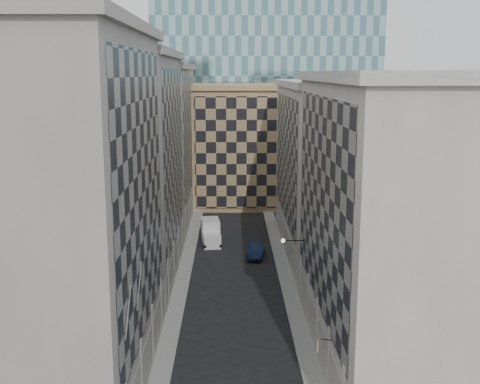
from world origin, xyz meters
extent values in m
cube|color=gray|center=(-5.25, 30.00, 0.07)|extent=(1.50, 100.00, 0.15)
cube|color=gray|center=(5.25, 30.00, 0.07)|extent=(1.50, 100.00, 0.15)
cube|color=gray|center=(-11.00, 11.00, 11.50)|extent=(10.00, 22.00, 23.00)
cube|color=gray|center=(-6.12, 11.00, 13.00)|extent=(0.25, 19.36, 18.00)
cube|color=gray|center=(-6.20, 11.00, 1.60)|extent=(0.45, 21.12, 3.20)
cube|color=gray|center=(-11.00, 11.00, 23.35)|extent=(10.80, 22.80, 0.70)
cylinder|color=gray|center=(-6.35, 8.25, 2.20)|extent=(0.90, 0.90, 4.40)
cylinder|color=gray|center=(-6.35, 13.75, 2.20)|extent=(0.90, 0.90, 4.40)
cylinder|color=gray|center=(-6.35, 19.25, 2.20)|extent=(0.90, 0.90, 4.40)
cube|color=gray|center=(-11.00, 33.00, 11.00)|extent=(10.00, 22.00, 22.00)
cube|color=gray|center=(-6.12, 33.00, 12.50)|extent=(0.25, 19.36, 17.00)
cube|color=gray|center=(-6.20, 33.00, 1.60)|extent=(0.45, 21.12, 3.20)
cube|color=gray|center=(-11.00, 33.00, 22.35)|extent=(10.80, 22.80, 0.70)
cylinder|color=gray|center=(-6.35, 24.75, 2.20)|extent=(0.90, 0.90, 4.40)
cylinder|color=gray|center=(-6.35, 30.25, 2.20)|extent=(0.90, 0.90, 4.40)
cylinder|color=gray|center=(-6.35, 35.75, 2.20)|extent=(0.90, 0.90, 4.40)
cylinder|color=gray|center=(-6.35, 41.25, 2.20)|extent=(0.90, 0.90, 4.40)
cube|color=gray|center=(-11.00, 55.00, 10.50)|extent=(10.00, 22.00, 21.00)
cube|color=gray|center=(-6.12, 55.00, 12.00)|extent=(0.25, 19.36, 16.00)
cube|color=gray|center=(-6.20, 55.00, 1.60)|extent=(0.45, 21.12, 3.20)
cube|color=gray|center=(-11.00, 55.00, 21.35)|extent=(10.80, 22.80, 0.70)
cylinder|color=gray|center=(-6.35, 46.75, 2.20)|extent=(0.90, 0.90, 4.40)
cylinder|color=gray|center=(-6.35, 52.25, 2.20)|extent=(0.90, 0.90, 4.40)
cylinder|color=gray|center=(-6.35, 57.75, 2.20)|extent=(0.90, 0.90, 4.40)
cylinder|color=gray|center=(-6.35, 63.25, 2.20)|extent=(0.90, 0.90, 4.40)
cube|color=#A8A29A|center=(11.00, 15.00, 10.00)|extent=(10.00, 26.00, 20.00)
cube|color=gray|center=(6.12, 15.00, 11.50)|extent=(0.25, 22.88, 15.00)
cube|color=#A8A29A|center=(6.20, 15.00, 1.60)|extent=(0.45, 24.96, 3.20)
cube|color=#A8A29A|center=(11.00, 15.00, 20.35)|extent=(10.80, 26.80, 0.70)
cylinder|color=#A8A29A|center=(6.35, 9.80, 2.20)|extent=(0.90, 0.90, 4.40)
cylinder|color=#A8A29A|center=(6.35, 15.00, 2.20)|extent=(0.90, 0.90, 4.40)
cylinder|color=#A8A29A|center=(6.35, 20.20, 2.20)|extent=(0.90, 0.90, 4.40)
cylinder|color=#A8A29A|center=(6.35, 25.40, 2.20)|extent=(0.90, 0.90, 4.40)
cube|color=#A8A29A|center=(11.00, 42.00, 9.50)|extent=(10.00, 28.00, 19.00)
cube|color=gray|center=(6.12, 42.00, 11.00)|extent=(0.25, 24.64, 14.00)
cube|color=#A8A29A|center=(6.20, 42.00, 1.60)|extent=(0.45, 26.88, 3.20)
cube|color=#A8A29A|center=(11.00, 42.00, 19.35)|extent=(10.80, 28.80, 0.70)
cube|color=#A18855|center=(2.00, 68.00, 9.00)|extent=(16.00, 14.00, 18.00)
cube|color=tan|center=(2.00, 60.90, 9.00)|extent=(15.20, 0.25, 16.50)
cube|color=#A18855|center=(2.00, 68.00, 18.40)|extent=(16.80, 14.80, 0.80)
cube|color=#2C2622|center=(0.00, 82.00, 14.00)|extent=(6.00, 6.00, 28.00)
cube|color=#2C2622|center=(0.00, 82.00, 28.70)|extent=(7.00, 7.00, 1.40)
cylinder|color=gray|center=(-5.90, 4.00, 8.00)|extent=(0.10, 2.33, 2.33)
cylinder|color=gray|center=(-5.90, 8.00, 8.00)|extent=(0.10, 2.33, 2.33)
cylinder|color=black|center=(5.10, 24.00, 6.20)|extent=(1.80, 0.08, 0.08)
sphere|color=#FFE5B2|center=(4.20, 24.00, 6.20)|extent=(0.36, 0.36, 0.36)
cube|color=white|center=(-2.61, 42.97, 0.83)|extent=(2.26, 2.43, 1.66)
cube|color=white|center=(-2.87, 45.35, 1.43)|extent=(2.48, 3.54, 2.86)
cylinder|color=black|center=(-3.44, 42.13, 0.42)|extent=(0.37, 0.86, 0.83)
cylinder|color=black|center=(-1.61, 42.34, 0.42)|extent=(0.37, 0.86, 0.83)
cylinder|color=black|center=(-3.91, 46.35, 0.42)|extent=(0.37, 0.86, 0.83)
cylinder|color=black|center=(-2.07, 46.56, 0.42)|extent=(0.37, 0.86, 0.83)
imported|color=#10203D|center=(2.50, 38.93, 0.79)|extent=(2.30, 4.98, 1.58)
cylinder|color=black|center=(5.60, 8.51, 4.17)|extent=(0.72, 0.33, 0.06)
cube|color=beige|center=(5.14, 8.51, 3.80)|extent=(0.29, 0.63, 0.65)
camera|label=1|loc=(-0.38, -26.47, 20.62)|focal=45.00mm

